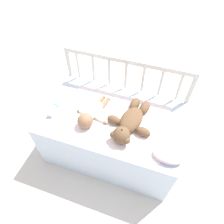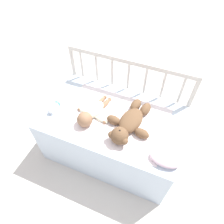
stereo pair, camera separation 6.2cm
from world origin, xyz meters
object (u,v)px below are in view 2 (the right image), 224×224
at_px(teddy_bear, 129,123).
at_px(baby_bottle, 55,107).
at_px(baby, 92,113).
at_px(small_pillow, 165,159).

xyz_separation_m(teddy_bear, baby_bottle, (-0.61, -0.06, -0.03)).
xyz_separation_m(baby, baby_bottle, (-0.31, -0.04, -0.02)).
height_order(teddy_bear, small_pillow, teddy_bear).
distance_m(teddy_bear, small_pillow, 0.36).
relative_size(baby_bottle, small_pillow, 0.67).
xyz_separation_m(teddy_bear, baby, (-0.30, -0.02, -0.01)).
distance_m(baby_bottle, small_pillow, 0.93).
height_order(baby_bottle, small_pillow, small_pillow).
height_order(baby, small_pillow, baby).
bearing_deg(baby, teddy_bear, 3.25).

